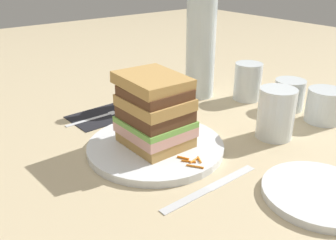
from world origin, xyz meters
TOP-DOWN VIEW (x-y plane):
  - ground_plane at (0.00, 0.00)m, footprint 3.00×3.00m
  - main_plate at (0.01, -0.01)m, footprint 0.26×0.26m
  - sandwich at (0.01, -0.01)m, footprint 0.12×0.11m
  - carrot_shred_0 at (-0.08, -0.01)m, footprint 0.03×0.01m
  - carrot_shred_1 at (-0.08, -0.02)m, footprint 0.02×0.01m
  - carrot_shred_2 at (-0.09, -0.01)m, footprint 0.00×0.02m
  - carrot_shred_3 at (-0.10, -0.03)m, footprint 0.02×0.02m
  - carrot_shred_4 at (-0.09, -0.03)m, footprint 0.03×0.02m
  - carrot_shred_5 at (0.12, -0.01)m, footprint 0.03×0.02m
  - carrot_shred_6 at (0.08, -0.01)m, footprint 0.02×0.01m
  - carrot_shred_7 at (0.10, 0.00)m, footprint 0.01×0.02m
  - carrot_shred_8 at (0.10, -0.01)m, footprint 0.02×0.02m
  - carrot_shred_9 at (0.11, 0.01)m, footprint 0.02×0.01m
  - napkin_dark at (-0.20, 0.00)m, footprint 0.11×0.18m
  - fork at (-0.20, -0.02)m, footprint 0.02×0.17m
  - knife at (0.16, -0.03)m, footprint 0.02×0.20m
  - juice_glass at (0.11, 0.21)m, footprint 0.07×0.07m
  - water_bottle at (-0.17, 0.25)m, footprint 0.07×0.07m
  - empty_tumbler_0 at (-0.07, 0.33)m, footprint 0.07×0.07m
  - empty_tumbler_1 at (0.13, 0.36)m, footprint 0.08×0.08m
  - empty_tumbler_2 at (0.04, 0.36)m, footprint 0.07×0.07m
  - side_plate at (0.28, 0.09)m, footprint 0.17×0.17m

SIDE VIEW (x-z plane):
  - ground_plane at x=0.00m, z-range 0.00..0.00m
  - napkin_dark at x=-0.20m, z-range 0.00..0.00m
  - knife at x=0.16m, z-range 0.00..0.00m
  - fork at x=-0.20m, z-range 0.00..0.01m
  - side_plate at x=0.28m, z-range 0.00..0.01m
  - main_plate at x=0.01m, z-range 0.00..0.01m
  - carrot_shred_4 at x=-0.09m, z-range 0.01..0.02m
  - carrot_shred_0 at x=-0.08m, z-range 0.01..0.02m
  - carrot_shred_3 at x=-0.10m, z-range 0.01..0.02m
  - carrot_shred_8 at x=0.10m, z-range 0.01..0.02m
  - carrot_shred_5 at x=0.12m, z-range 0.01..0.02m
  - carrot_shred_7 at x=0.10m, z-range 0.01..0.02m
  - carrot_shred_1 at x=-0.08m, z-range 0.01..0.02m
  - carrot_shred_2 at x=-0.09m, z-range 0.01..0.02m
  - carrot_shred_6 at x=0.08m, z-range 0.01..0.02m
  - carrot_shred_9 at x=0.11m, z-range 0.01..0.02m
  - empty_tumbler_2 at x=0.04m, z-range 0.00..0.07m
  - empty_tumbler_1 at x=0.13m, z-range 0.00..0.07m
  - juice_glass at x=0.11m, z-range -0.01..0.10m
  - empty_tumbler_0 at x=-0.07m, z-range 0.00..0.09m
  - sandwich at x=0.01m, z-range 0.01..0.15m
  - water_bottle at x=-0.17m, z-range -0.02..0.30m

